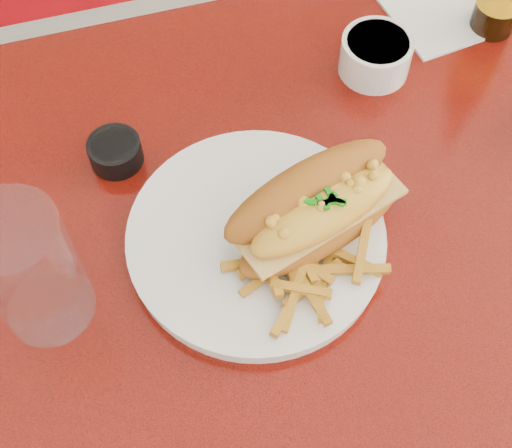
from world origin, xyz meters
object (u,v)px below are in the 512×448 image
object	(u,v)px
dinner_plate	(256,239)
gravy_ramekin	(376,55)
booth_bench_far	(236,31)
fork	(313,206)
mac_hoagie	(317,208)
water_tumbler	(31,271)
sauce_cup_left	(115,151)
diner_table	(404,283)

from	to	relation	value
dinner_plate	gravy_ramekin	distance (m)	0.28
booth_bench_far	fork	world-z (taller)	booth_bench_far
gravy_ramekin	dinner_plate	bearing A→B (deg)	-136.86
mac_hoagie	water_tumbler	distance (m)	0.28
booth_bench_far	sauce_cup_left	bearing A→B (deg)	-115.63
booth_bench_far	dinner_plate	world-z (taller)	booth_bench_far
mac_hoagie	fork	size ratio (longest dim) A/B	1.33
dinner_plate	mac_hoagie	world-z (taller)	mac_hoagie
diner_table	gravy_ramekin	distance (m)	0.29
dinner_plate	sauce_cup_left	size ratio (longest dim) A/B	5.49
gravy_ramekin	fork	bearing A→B (deg)	-128.11
water_tumbler	mac_hoagie	bearing A→B (deg)	0.53
water_tumbler	booth_bench_far	bearing A→B (deg)	63.17
booth_bench_far	gravy_ramekin	distance (m)	0.78
sauce_cup_left	water_tumbler	size ratio (longest dim) A/B	0.41
diner_table	mac_hoagie	size ratio (longest dim) A/B	5.73
mac_hoagie	water_tumbler	size ratio (longest dim) A/B	1.40
gravy_ramekin	mac_hoagie	bearing A→B (deg)	-125.92
sauce_cup_left	gravy_ramekin	bearing A→B (deg)	7.98
dinner_plate	gravy_ramekin	bearing A→B (deg)	43.14
fork	sauce_cup_left	size ratio (longest dim) A/B	2.53
sauce_cup_left	booth_bench_far	bearing A→B (deg)	64.37
booth_bench_far	sauce_cup_left	xyz separation A→B (m)	(-0.31, -0.64, 0.50)
mac_hoagie	gravy_ramekin	world-z (taller)	mac_hoagie
mac_hoagie	fork	world-z (taller)	mac_hoagie
fork	gravy_ramekin	xyz separation A→B (m)	(0.14, 0.18, 0.01)
diner_table	mac_hoagie	xyz separation A→B (m)	(-0.13, 0.01, 0.22)
water_tumbler	gravy_ramekin	bearing A→B (deg)	25.84
diner_table	dinner_plate	distance (m)	0.26
booth_bench_far	mac_hoagie	world-z (taller)	booth_bench_far
fork	water_tumbler	world-z (taller)	water_tumbler
dinner_plate	fork	world-z (taller)	same
gravy_ramekin	sauce_cup_left	distance (m)	0.33
mac_hoagie	gravy_ramekin	bearing A→B (deg)	36.71
diner_table	fork	xyz separation A→B (m)	(-0.12, 0.04, 0.18)
diner_table	dinner_plate	world-z (taller)	dinner_plate
gravy_ramekin	sauce_cup_left	world-z (taller)	gravy_ramekin
dinner_plate	gravy_ramekin	world-z (taller)	gravy_ramekin
gravy_ramekin	booth_bench_far	bearing A→B (deg)	91.71
fork	gravy_ramekin	size ratio (longest dim) A/B	1.69
mac_hoagie	booth_bench_far	bearing A→B (deg)	63.47
diner_table	dinner_plate	size ratio (longest dim) A/B	3.52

